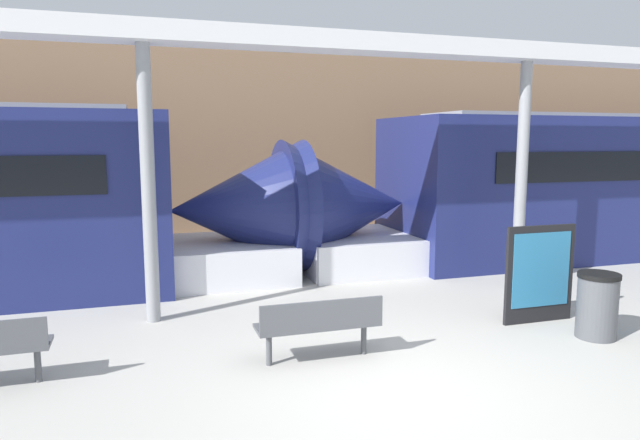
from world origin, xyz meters
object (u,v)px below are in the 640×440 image
(support_column_near, at_px, (148,186))
(support_column_far, at_px, (521,178))
(bench_near, at_px, (319,323))
(trash_bin, at_px, (597,305))
(poster_board, at_px, (540,274))

(support_column_near, xyz_separation_m, support_column_far, (6.24, 0.00, 0.00))
(bench_near, distance_m, support_column_near, 3.25)
(support_column_near, bearing_deg, bench_near, -50.14)
(bench_near, relative_size, support_column_far, 0.38)
(trash_bin, distance_m, poster_board, 0.89)
(support_column_near, distance_m, support_column_far, 6.24)
(bench_near, distance_m, poster_board, 3.52)
(trash_bin, xyz_separation_m, support_column_near, (-5.62, 2.53, 1.53))
(trash_bin, bearing_deg, support_column_near, 155.81)
(poster_board, height_order, support_column_near, support_column_near)
(bench_near, bearing_deg, poster_board, 7.91)
(poster_board, bearing_deg, trash_bin, -69.46)
(poster_board, height_order, support_column_far, support_column_far)
(poster_board, bearing_deg, support_column_near, 162.00)
(bench_near, distance_m, trash_bin, 3.79)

